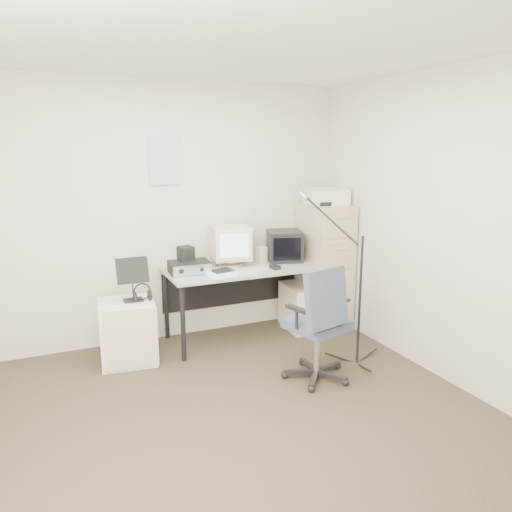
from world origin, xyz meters
name	(u,v)px	position (x,y,z in m)	size (l,w,h in m)	color
floor	(240,422)	(0.00, 0.00, -0.01)	(3.60, 3.60, 0.01)	#2F2616
ceiling	(237,41)	(0.00, 0.00, 2.50)	(3.60, 3.60, 0.01)	white
wall_back	(168,214)	(0.00, 1.80, 1.25)	(3.60, 0.02, 2.50)	beige
wall_front	(447,347)	(0.00, -1.80, 1.25)	(3.60, 0.02, 2.50)	beige
wall_right	(449,229)	(1.80, 0.00, 1.25)	(0.02, 3.60, 2.50)	beige
wall_calendar	(165,161)	(-0.02, 1.79, 1.75)	(0.30, 0.02, 0.44)	white
filing_cabinet	(324,265)	(1.58, 1.48, 0.65)	(0.40, 0.60, 1.30)	#C8B685
printer	(327,197)	(1.58, 1.47, 1.38)	(0.42, 0.28, 0.16)	beige
desk	(243,303)	(0.63, 1.45, 0.36)	(1.50, 0.70, 0.73)	#979989
crt_monitor	(231,246)	(0.55, 1.55, 0.93)	(0.36, 0.37, 0.39)	beige
crt_tv	(284,246)	(1.14, 1.56, 0.88)	(0.34, 0.36, 0.31)	black
desk_speaker	(261,255)	(0.88, 1.55, 0.81)	(0.09, 0.09, 0.16)	beige
keyboard	(246,270)	(0.60, 1.29, 0.74)	(0.40, 0.14, 0.02)	beige
mouse	(275,267)	(0.89, 1.26, 0.75)	(0.07, 0.12, 0.04)	black
radio_receiver	(189,267)	(0.09, 1.46, 0.78)	(0.37, 0.27, 0.11)	black
radio_speaker	(186,253)	(0.08, 1.51, 0.90)	(0.13, 0.12, 0.13)	black
papers	(218,273)	(0.32, 1.30, 0.74)	(0.24, 0.33, 0.02)	white
pc_tower	(297,307)	(1.25, 1.46, 0.23)	(0.22, 0.50, 0.47)	beige
office_chair	(318,322)	(0.84, 0.37, 0.49)	(0.57, 0.57, 0.98)	#303B51
side_cart	(128,332)	(-0.53, 1.31, 0.29)	(0.47, 0.37, 0.58)	silver
music_stand	(132,279)	(-0.47, 1.28, 0.78)	(0.27, 0.14, 0.40)	black
headphones	(142,295)	(-0.40, 1.24, 0.63)	(0.17, 0.17, 0.03)	black
mic_stand	(361,281)	(1.33, 0.48, 0.75)	(0.02, 0.02, 1.50)	black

